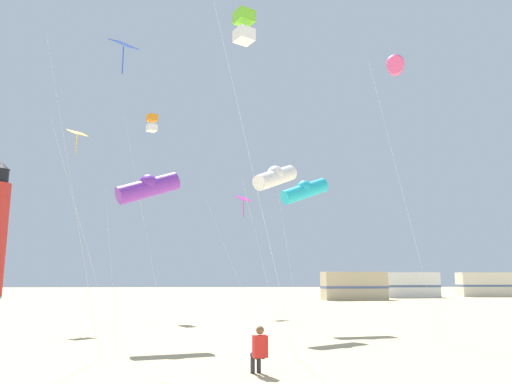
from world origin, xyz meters
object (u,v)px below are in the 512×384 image
Objects in this scene: kite_diamond_gold at (77,140)px; kite_diamond_magenta at (243,203)px; kite_flyer_standing at (259,349)px; kite_diamond_blue at (120,56)px; rv_van_cream at (486,285)px; rv_van_tan at (354,286)px; kite_box_orange at (152,123)px; kite_tube_rainbow at (395,66)px; kite_tube_cyan at (305,190)px; kite_tube_violet at (148,187)px; kite_tube_white at (275,177)px; rv_van_white at (409,285)px; kite_box_lime at (244,27)px.

kite_diamond_gold reaches higher than kite_diamond_magenta.
kite_flyer_standing is 12.13m from kite_diamond_blue.
rv_van_tan is at bearing -154.67° from rv_van_cream.
kite_tube_rainbow is at bearing -43.86° from kite_box_orange.
kite_box_orange is at bearing -87.36° from kite_flyer_standing.
kite_tube_cyan is 8.24m from kite_diamond_magenta.
kite_box_orange is at bearing 99.32° from kite_tube_violet.
kite_flyer_standing is 17.92m from kite_diamond_gold.
rv_van_white is at bearing 61.23° from kite_tube_white.
kite_box_lime is at bearing -151.68° from kite_tube_rainbow.
kite_diamond_blue is 1.50× the size of kite_diamond_magenta.
kite_tube_cyan is at bearing 66.03° from kite_box_lime.
kite_box_lime is at bearing -99.98° from kite_flyer_standing.
kite_box_lime is 15.43m from kite_diamond_magenta.
kite_tube_violet is 12.88m from kite_diamond_magenta.
rv_van_white reaches higher than kite_flyer_standing.
kite_tube_violet is 11.76m from kite_tube_rainbow.
kite_flyer_standing is at bearing -72.55° from kite_box_orange.
kite_flyer_standing is at bearing -105.18° from kite_tube_cyan.
rv_van_white is (28.51, 29.32, -8.05)m from kite_diamond_gold.
kite_tube_white is 1.13× the size of rv_van_white.
rv_van_tan is at bearing 62.66° from kite_tube_violet.
kite_diamond_gold is 41.68m from rv_van_white.
kite_tube_white is 7.11m from kite_tube_rainbow.
kite_box_lime is 6.88m from kite_tube_white.
rv_van_white is at bearing 62.68° from kite_box_lime.
kite_diamond_blue is (-4.63, 1.49, -0.47)m from kite_box_lime.
kite_box_orange reaches higher than kite_box_lime.
kite_flyer_standing is 0.18× the size of rv_van_white.
kite_diamond_blue is at bearing -130.48° from kite_tube_violet.
kite_tube_violet is 0.97× the size of rv_van_tan.
rv_van_white and rv_van_cream have the same top height.
kite_tube_cyan is at bearing -125.58° from rv_van_cream.
kite_box_orange is 1.98× the size of rv_van_white.
kite_box_orange is 1.16× the size of kite_diamond_blue.
kite_tube_rainbow reaches higher than kite_diamond_gold.
kite_flyer_standing is 0.12× the size of kite_diamond_gold.
kite_diamond_gold is at bearing 169.31° from kite_tube_cyan.
kite_tube_white is 45.76m from rv_van_cream.
kite_tube_rainbow is at bearing -20.75° from kite_diamond_gold.
kite_tube_rainbow reaches higher than kite_tube_violet.
kite_tube_cyan is 0.96× the size of kite_diamond_magenta.
kite_tube_white is (1.57, 5.14, -4.29)m from kite_box_lime.
kite_box_orange is at bearing 174.37° from kite_diamond_magenta.
rv_van_cream is (35.69, 25.09, -11.02)m from kite_box_orange.
kite_tube_white is 0.66× the size of kite_diamond_blue.
rv_van_tan is at bearing -122.80° from kite_flyer_standing.
kite_tube_violet is at bearing 142.76° from kite_box_lime.
kite_box_lime is 1.62× the size of kite_tube_cyan.
kite_box_lime is 1.03× the size of kite_diamond_blue.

